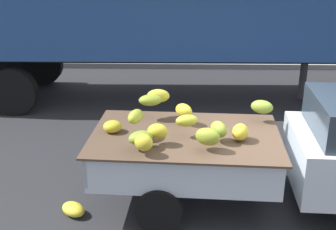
# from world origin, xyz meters

# --- Properties ---
(ground) EXTENTS (220.00, 220.00, 0.00)m
(ground) POSITION_xyz_m (0.00, 0.00, 0.00)
(ground) COLOR #28282B
(curb_strip) EXTENTS (80.00, 0.80, 0.16)m
(curb_strip) POSITION_xyz_m (0.00, 8.23, 0.08)
(curb_strip) COLOR gray
(curb_strip) RESTS_ON ground
(pickup_truck) EXTENTS (4.90, 2.05, 1.70)m
(pickup_truck) POSITION_xyz_m (0.75, 0.06, 0.88)
(pickup_truck) COLOR silver
(pickup_truck) RESTS_ON ground
(fallen_banana_bunch_near_tailgate) EXTENTS (0.47, 0.45, 0.18)m
(fallen_banana_bunch_near_tailgate) POSITION_xyz_m (-2.74, -0.29, 0.09)
(fallen_banana_bunch_near_tailgate) COLOR yellow
(fallen_banana_bunch_near_tailgate) RESTS_ON ground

